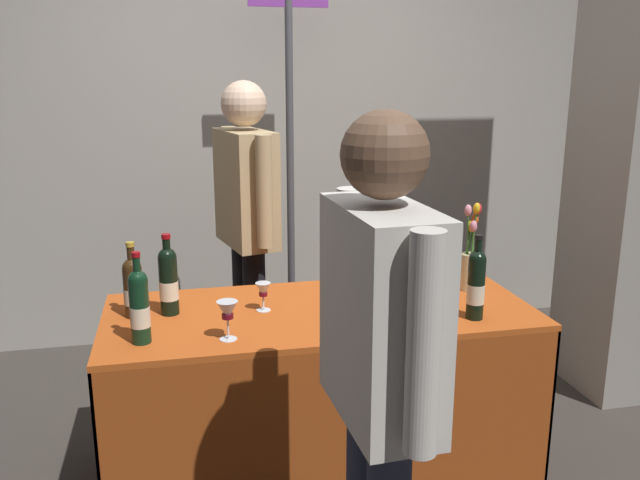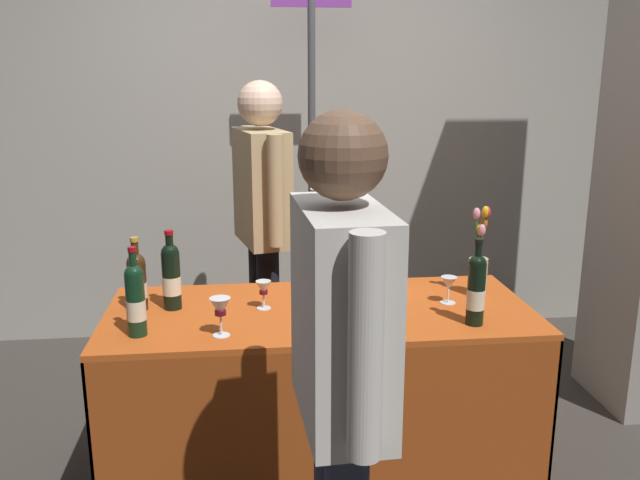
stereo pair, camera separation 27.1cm
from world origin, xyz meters
name	(u,v)px [view 1 (the left image)]	position (x,y,z in m)	size (l,w,h in m)	color
ground_plane	(320,466)	(0.00, 0.00, 0.00)	(12.00, 12.00, 0.00)	#38332D
back_partition	(264,149)	(0.00, 1.71, 1.23)	(7.95, 0.12, 2.46)	#9E998E
tasting_table	(320,358)	(0.00, 0.00, 0.52)	(1.79, 0.77, 0.75)	#B74C19
featured_wine_bottle	(133,286)	(-0.76, 0.08, 0.88)	(0.08, 0.08, 0.31)	#38230F
display_bottle_0	(168,280)	(-0.62, 0.08, 0.89)	(0.08, 0.08, 0.34)	black
display_bottle_1	(139,305)	(-0.72, -0.21, 0.89)	(0.07, 0.07, 0.35)	black
display_bottle_2	(476,283)	(0.59, -0.24, 0.90)	(0.07, 0.07, 0.35)	black
display_bottle_3	(369,283)	(0.19, -0.08, 0.87)	(0.08, 0.08, 0.30)	black
wine_glass_near_vendor	(263,291)	(-0.24, 0.03, 0.83)	(0.06, 0.06, 0.12)	silver
wine_glass_mid	(227,312)	(-0.40, -0.25, 0.86)	(0.08, 0.08, 0.15)	silver
wine_glass_near_taster	(444,280)	(0.56, 0.01, 0.83)	(0.07, 0.07, 0.12)	silver
flower_vase	(470,260)	(0.72, 0.10, 0.89)	(0.08, 0.08, 0.41)	tan
brochure_stand	(379,274)	(0.32, 0.21, 0.82)	(0.14, 0.01, 0.14)	silver
vendor_presenter	(247,211)	(-0.22, 0.81, 1.01)	(0.31, 0.60, 1.68)	black
taster_foreground_right	(380,356)	(-0.06, -1.01, 0.98)	(0.23, 0.62, 1.63)	#2D3347
booth_signpost	(290,137)	(0.09, 1.22, 1.35)	(0.45, 0.04, 2.26)	#47474C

